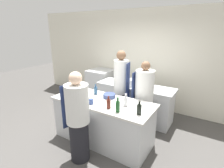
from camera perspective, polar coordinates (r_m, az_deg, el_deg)
The scene contains 19 objects.
ground_plane at distance 3.93m, azimuth -2.86°, elevation -17.61°, with size 16.00×16.00×0.00m, color #4C4947.
wall_back at distance 5.16m, azimuth 10.68°, elevation 7.73°, with size 8.00×0.06×2.80m.
prep_counter at distance 3.68m, azimuth -2.97°, elevation -11.85°, with size 2.06×0.85×0.90m.
pass_counter at distance 4.58m, azimuth 7.35°, elevation -5.77°, with size 1.97×0.64×0.90m.
oven_range at distance 5.63m, azimuth -3.67°, elevation -0.50°, with size 0.71×0.72×1.02m.
chef_at_prep_near at distance 3.07m, azimuth -11.04°, elevation -11.11°, with size 0.45×0.43×1.63m.
chef_at_stove at distance 4.06m, azimuth 2.90°, elevation -1.69°, with size 0.37×0.35×1.81m.
chef_at_pass_far at distance 3.84m, azimuth 10.28°, elevation -4.88°, with size 0.41×0.40×1.64m.
bottle_olive_oil at distance 3.91m, azimuth -9.87°, elevation -1.15°, with size 0.06×0.06×0.30m.
bottle_vinegar at distance 3.23m, azimuth 4.50°, elevation -5.55°, with size 0.09×0.09×0.23m.
bottle_wine at distance 3.13m, azimuth -1.14°, elevation -6.36°, with size 0.08×0.08×0.23m.
bottle_cooking_oil at distance 2.99m, azimuth 1.88°, elevation -7.28°, with size 0.07×0.07×0.26m.
bottle_sauce at distance 3.79m, azimuth -5.36°, elevation -2.03°, with size 0.07×0.07×0.23m.
bottle_water at distance 2.95m, azimuth 8.84°, elevation -8.12°, with size 0.08×0.08×0.23m.
bowl_mixing_large at distance 3.61m, azimuth -0.92°, elevation -3.87°, with size 0.25×0.25×0.08m.
bowl_prep_small at distance 3.73m, azimuth -11.01°, elevation -3.50°, with size 0.26×0.26×0.07m.
bowl_ceramic_blue at distance 4.15m, azimuth -11.28°, elevation -1.47°, with size 0.22×0.22×0.05m.
cup at distance 3.33m, azimuth -6.80°, elevation -5.69°, with size 0.08×0.08×0.10m.
stockpot at distance 4.35m, azimuth 6.86°, elevation 0.47°, with size 0.26×0.26×0.17m.
Camera 1 is at (1.86, -2.61, 2.27)m, focal length 28.00 mm.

